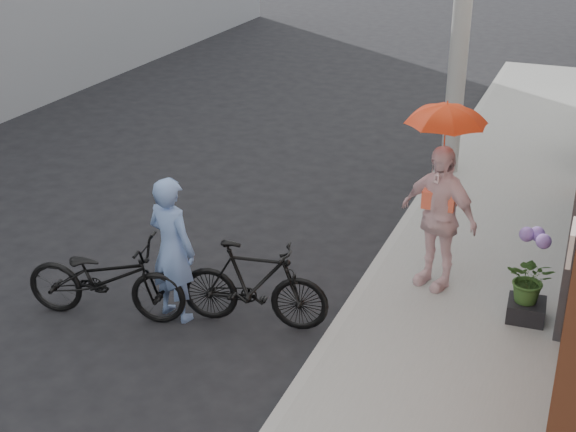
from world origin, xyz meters
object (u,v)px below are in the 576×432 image
Objects in this scene: planter at (526,310)px; officer at (172,249)px; kimono_woman at (438,217)px; bike_right at (254,285)px; bike_left at (106,278)px.

officer is at bearing -161.94° from planter.
kimono_woman reaches higher than planter.
officer is at bearing 91.33° from bike_right.
kimono_woman is (3.23, 1.88, 0.49)m from bike_left.
planter is at bearing -146.88° from officer.
kimono_woman is at bearing -70.78° from bike_left.
bike_left is at bearing -126.00° from kimono_woman.
officer is at bearing -78.29° from bike_left.
bike_right is at bearing -159.61° from planter.
kimono_woman is 4.29× the size of planter.
officer is 3.00m from kimono_woman.
bike_right reaches higher than bike_left.
bike_right is 4.12× the size of planter.
officer reaches higher than planter.
officer reaches higher than bike_right.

